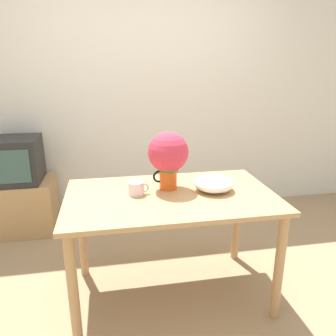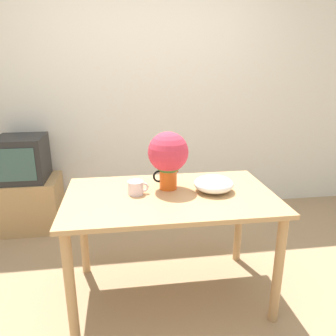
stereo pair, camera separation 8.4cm
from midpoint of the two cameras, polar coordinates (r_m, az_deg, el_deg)
name	(u,v)px [view 1 (the left image)]	position (r m, az deg, el deg)	size (l,w,h in m)	color
ground_plane	(173,310)	(2.41, -0.20, -23.48)	(12.00, 12.00, 0.00)	#9E7F5B
wall_back	(142,92)	(3.52, -5.30, 12.98)	(8.00, 0.05, 2.60)	silver
table	(171,209)	(2.19, -0.62, -7.22)	(1.36, 0.82, 0.77)	tan
flower_vase	(168,156)	(2.17, -1.08, 2.11)	(0.27, 0.27, 0.39)	#E05619
coffee_mug	(137,188)	(2.14, -6.60, -3.50)	(0.14, 0.10, 0.09)	silver
white_bowl	(214,183)	(2.21, 6.88, -2.67)	(0.26, 0.26, 0.10)	white
tv_stand	(23,206)	(3.55, -24.58, -6.00)	(0.61, 0.48, 0.51)	tan
tv_set	(16,160)	(3.40, -25.58, 1.25)	(0.43, 0.45, 0.42)	black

